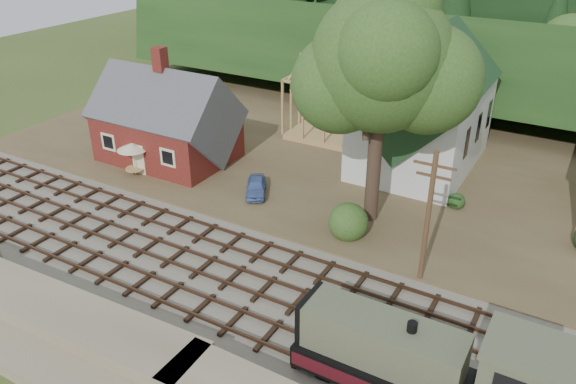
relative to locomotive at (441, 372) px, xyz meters
The scene contains 15 objects.
ground 10.99m from the locomotive, 163.85° to the left, with size 140.00×140.00×0.00m, color #384C1E.
railroad_bed 10.97m from the locomotive, 163.85° to the left, with size 64.00×11.00×0.16m, color #726B5B.
village_flat 23.50m from the locomotive, 116.27° to the left, with size 64.00×26.00×0.30m, color brown.
hillside 46.23m from the locomotive, 102.97° to the left, with size 70.00×28.00×8.00m, color #1E3F19.
ridge 61.91m from the locomotive, 99.65° to the left, with size 80.00×20.00×12.00m, color black.
depot 29.88m from the locomotive, 152.03° to the left, with size 10.80×7.41×9.00m.
church 24.38m from the locomotive, 110.25° to the left, with size 8.40×15.17×13.00m.
timber_frame 29.91m from the locomotive, 123.21° to the left, with size 8.20×6.20×6.99m.
lattice_tower 35.95m from the locomotive, 117.83° to the left, with size 3.20×3.20×12.12m.
big_tree 17.47m from the locomotive, 122.08° to the left, with size 10.90×8.40×14.70m.
telegraph_pole_near 9.13m from the locomotive, 112.32° to the left, with size 2.20×0.28×8.00m.
locomotive is the anchor object (origin of this frame).
car_blue 20.73m from the locomotive, 144.15° to the left, with size 1.37×3.42×1.16m, color #526DB1.
car_green 34.71m from the locomotive, 150.70° to the left, with size 1.26×3.61×1.19m, color #74A270.
patio_set 28.51m from the locomotive, 158.93° to the left, with size 2.30×2.30×2.57m.
Camera 1 is at (13.36, -20.67, 19.05)m, focal length 35.00 mm.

